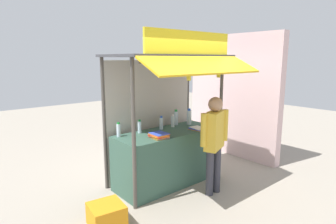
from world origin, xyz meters
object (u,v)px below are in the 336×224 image
water_bottle_right (140,127)px  banana_bunch_leftmost (189,77)px  water_bottle_center (173,121)px  water_bottle_back_right (161,123)px  water_bottle_far_left (119,130)px  water_bottle_far_right (176,118)px  magazine_stack_back_left (198,129)px  banana_bunch_rightmost (218,73)px  magazine_stack_front_right (159,135)px  plastic_crate (107,215)px  vendor_person (214,137)px  water_bottle_front_left (189,117)px

water_bottle_right → banana_bunch_leftmost: 1.22m
water_bottle_center → water_bottle_back_right: water_bottle_back_right is taller
water_bottle_far_left → water_bottle_far_right: size_ratio=0.80×
magazine_stack_back_left → banana_bunch_rightmost: 1.05m
water_bottle_back_right → water_bottle_far_left: bearing=175.6°
water_bottle_far_right → water_bottle_right: bearing=-176.7°
water_bottle_center → magazine_stack_front_right: (-0.66, -0.41, -0.07)m
water_bottle_far_right → banana_bunch_leftmost: 1.22m
water_bottle_far_left → magazine_stack_front_right: water_bottle_far_left is taller
plastic_crate → vendor_person: bearing=-9.2°
water_bottle_front_left → water_bottle_far_left: bearing=175.6°
water_bottle_far_right → banana_bunch_leftmost: bearing=-118.6°
water_bottle_center → plastic_crate: 2.14m
water_bottle_back_right → water_bottle_center: bearing=-0.5°
water_bottle_center → banana_bunch_rightmost: (0.45, -0.68, 0.90)m
water_bottle_back_right → vendor_person: size_ratio=0.15×
water_bottle_right → water_bottle_front_left: size_ratio=0.75×
water_bottle_far_left → vendor_person: size_ratio=0.15×
water_bottle_back_right → magazine_stack_back_left: water_bottle_back_right is taller
magazine_stack_front_right → vendor_person: 0.90m
banana_bunch_rightmost → vendor_person: size_ratio=0.16×
water_bottle_center → water_bottle_back_right: 0.28m
plastic_crate → banana_bunch_rightmost: bearing=0.8°
magazine_stack_front_right → banana_bunch_rightmost: (1.11, -0.27, 0.97)m
water_bottle_far_right → vendor_person: 1.11m
banana_bunch_rightmost → water_bottle_center: bearing=123.6°
magazine_stack_front_right → magazine_stack_back_left: size_ratio=0.96×
water_bottle_far_right → water_bottle_right: water_bottle_far_right is taller
magazine_stack_back_left → plastic_crate: magazine_stack_back_left is taller
magazine_stack_front_right → water_bottle_back_right: bearing=47.3°
magazine_stack_back_left → vendor_person: (-0.19, -0.55, 0.01)m
water_bottle_far_right → water_bottle_back_right: water_bottle_far_right is taller
water_bottle_center → magazine_stack_front_right: water_bottle_center is taller
banana_bunch_rightmost → water_bottle_far_right: bearing=111.1°
water_bottle_right → vendor_person: bearing=-54.5°
water_bottle_front_left → magazine_stack_back_left: (-0.17, -0.41, -0.13)m
banana_bunch_leftmost → magazine_stack_front_right: bearing=146.1°
banana_bunch_rightmost → vendor_person: (-0.44, -0.32, -0.99)m
water_bottle_front_left → banana_bunch_rightmost: banana_bunch_rightmost is taller
water_bottle_back_right → plastic_crate: (-1.52, -0.71, -0.92)m
water_bottle_far_right → water_bottle_center: size_ratio=1.28×
banana_bunch_leftmost → water_bottle_right: bearing=122.9°
water_bottle_center → water_bottle_front_left: water_bottle_front_left is taller
water_bottle_far_right → vendor_person: bearing=-97.2°
water_bottle_right → banana_bunch_leftmost: banana_bunch_leftmost is taller
water_bottle_front_left → banana_bunch_rightmost: 1.08m
water_bottle_center → banana_bunch_leftmost: bearing=-111.1°
water_bottle_front_left → vendor_person: bearing=-110.7°
water_bottle_far_left → water_bottle_back_right: (0.84, -0.07, 0.00)m
water_bottle_right → water_bottle_back_right: 0.45m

